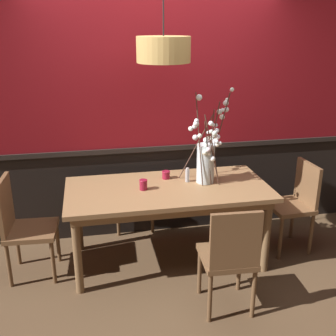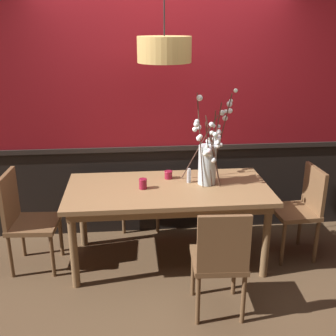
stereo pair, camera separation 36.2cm
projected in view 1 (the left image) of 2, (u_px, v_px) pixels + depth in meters
The scene contains 12 objects.
ground_plane at pixel (168, 259), 4.06m from camera, with size 24.00×24.00×0.00m, color brown.
back_wall at pixel (155, 98), 4.19m from camera, with size 5.57×0.14×2.98m.
dining_table at pixel (168, 196), 3.83m from camera, with size 1.87×0.90×0.76m.
chair_far_side_left at pixel (132, 181), 4.62m from camera, with size 0.44×0.44×0.95m.
chair_near_side_right at pixel (230, 255), 3.16m from camera, with size 0.43×0.44×0.93m.
chair_head_east_end at pixel (296, 201), 4.10m from camera, with size 0.41×0.43×0.91m.
chair_head_west_end at pixel (22, 224), 3.65m from camera, with size 0.46×0.45×0.94m.
vase_with_blossoms at pixel (207, 157), 3.85m from camera, with size 0.50×0.44×0.88m.
candle_holder_nearer_center at pixel (166, 175), 4.00m from camera, with size 0.08×0.08×0.08m.
candle_holder_nearer_edge at pixel (143, 185), 3.73m from camera, with size 0.08×0.08×0.10m.
condiment_bottle at pixel (187, 175), 3.91m from camera, with size 0.04×0.04×0.14m.
pendant_lamp at pixel (164, 49), 3.45m from camera, with size 0.46×0.46×1.10m.
Camera 1 is at (-0.69, -3.45, 2.20)m, focal length 44.00 mm.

